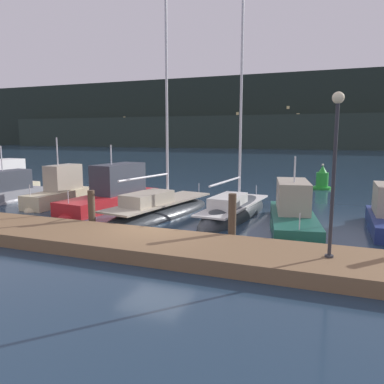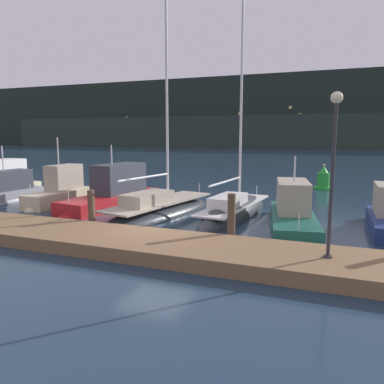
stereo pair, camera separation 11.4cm
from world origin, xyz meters
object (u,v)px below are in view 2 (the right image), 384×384
object	(u,v)px
motorboat_berth_4	(113,198)
sailboat_berth_6	(234,214)
channel_buoy	(323,180)
motorboat_berth_2	(5,196)
motorboat_berth_3	(60,197)
motorboat_berth_7	(293,219)
dock_lamppost	(334,150)
sailboat_berth_5	(159,213)

from	to	relation	value
motorboat_berth_4	sailboat_berth_6	xyz separation A→B (m)	(6.73, 0.07, -0.34)
channel_buoy	sailboat_berth_6	bearing A→B (deg)	-108.41
motorboat_berth_2	motorboat_berth_3	bearing A→B (deg)	8.16
motorboat_berth_7	dock_lamppost	xyz separation A→B (m)	(1.51, -5.20, 3.14)
motorboat_berth_4	channel_buoy	world-z (taller)	motorboat_berth_4
channel_buoy	dock_lamppost	world-z (taller)	dock_lamppost
sailboat_berth_5	channel_buoy	xyz separation A→B (m)	(6.99, 12.23, 0.52)
motorboat_berth_3	motorboat_berth_7	size ratio (longest dim) A/B	0.71
motorboat_berth_4	sailboat_berth_6	world-z (taller)	sailboat_berth_6
motorboat_berth_3	sailboat_berth_6	size ratio (longest dim) A/B	0.38
motorboat_berth_3	dock_lamppost	world-z (taller)	dock_lamppost
motorboat_berth_4	channel_buoy	size ratio (longest dim) A/B	4.04
motorboat_berth_7	motorboat_berth_3	bearing A→B (deg)	177.46
motorboat_berth_3	dock_lamppost	distance (m)	15.61
motorboat_berth_7	channel_buoy	size ratio (longest dim) A/B	3.73
motorboat_berth_3	motorboat_berth_4	size ratio (longest dim) A/B	0.65
dock_lamppost	sailboat_berth_6	bearing A→B (deg)	124.44
motorboat_berth_2	sailboat_berth_5	xyz separation A→B (m)	(10.02, -0.23, -0.17)
motorboat_berth_2	dock_lamppost	size ratio (longest dim) A/B	1.17
motorboat_berth_2	dock_lamppost	distance (m)	18.75
sailboat_berth_5	dock_lamppost	bearing A→B (deg)	-33.11
motorboat_berth_7	motorboat_berth_2	bearing A→B (deg)	179.80
motorboat_berth_3	sailboat_berth_5	xyz separation A→B (m)	(6.49, -0.74, -0.30)
motorboat_berth_3	sailboat_berth_6	xyz separation A→B (m)	(9.84, 0.57, -0.33)
motorboat_berth_2	motorboat_berth_7	xyz separation A→B (m)	(16.21, -0.06, -0.01)
motorboat_berth_4	channel_buoy	distance (m)	15.10
motorboat_berth_2	channel_buoy	world-z (taller)	motorboat_berth_2
motorboat_berth_2	dock_lamppost	world-z (taller)	dock_lamppost
channel_buoy	dock_lamppost	distance (m)	17.49
sailboat_berth_5	motorboat_berth_7	xyz separation A→B (m)	(6.19, 0.18, 0.17)
sailboat_berth_5	sailboat_berth_6	world-z (taller)	sailboat_berth_6
motorboat_berth_4	motorboat_berth_7	xyz separation A→B (m)	(9.56, -1.06, -0.15)
motorboat_berth_7	dock_lamppost	distance (m)	6.26
sailboat_berth_5	channel_buoy	size ratio (longest dim) A/B	5.82
sailboat_berth_5	sailboat_berth_6	xyz separation A→B (m)	(3.36, 1.31, -0.03)
motorboat_berth_7	channel_buoy	xyz separation A→B (m)	(0.80, 12.05, 0.36)
motorboat_berth_3	dock_lamppost	xyz separation A→B (m)	(14.19, -5.76, 3.00)
motorboat_berth_3	sailboat_berth_6	distance (m)	9.86
motorboat_berth_4	sailboat_berth_5	xyz separation A→B (m)	(3.37, -1.24, -0.31)
sailboat_berth_5	sailboat_berth_6	distance (m)	3.60
motorboat_berth_3	motorboat_berth_4	bearing A→B (deg)	9.13
motorboat_berth_2	motorboat_berth_7	size ratio (longest dim) A/B	0.78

